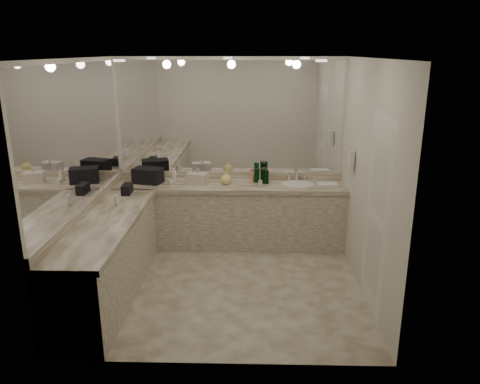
{
  "coord_description": "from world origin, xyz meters",
  "views": [
    {
      "loc": [
        0.31,
        -5.04,
        2.68
      ],
      "look_at": [
        0.17,
        0.4,
        1.03
      ],
      "focal_mm": 35.0,
      "sensor_mm": 36.0,
      "label": 1
    }
  ],
  "objects_px": {
    "cream_cosmetic_case": "(197,179)",
    "soap_bottle_a": "(174,175)",
    "wall_phone": "(351,161)",
    "hand_towel": "(327,185)",
    "black_toiletry_bag": "(148,175)",
    "sink": "(298,185)",
    "soap_bottle_c": "(226,177)",
    "soap_bottle_b": "(198,176)"
  },
  "relations": [
    {
      "from": "wall_phone",
      "to": "hand_towel",
      "type": "xyz_separation_m",
      "value": [
        -0.21,
        0.4,
        -0.43
      ]
    },
    {
      "from": "black_toiletry_bag",
      "to": "soap_bottle_c",
      "type": "distance_m",
      "value": 1.09
    },
    {
      "from": "black_toiletry_bag",
      "to": "soap_bottle_b",
      "type": "bearing_deg",
      "value": -0.69
    },
    {
      "from": "black_toiletry_bag",
      "to": "soap_bottle_b",
      "type": "xyz_separation_m",
      "value": [
        0.71,
        -0.01,
        -0.0
      ]
    },
    {
      "from": "cream_cosmetic_case",
      "to": "soap_bottle_a",
      "type": "height_order",
      "value": "soap_bottle_a"
    },
    {
      "from": "black_toiletry_bag",
      "to": "soap_bottle_c",
      "type": "bearing_deg",
      "value": -2.13
    },
    {
      "from": "cream_cosmetic_case",
      "to": "soap_bottle_b",
      "type": "bearing_deg",
      "value": 86.97
    },
    {
      "from": "sink",
      "to": "black_toiletry_bag",
      "type": "height_order",
      "value": "black_toiletry_bag"
    },
    {
      "from": "soap_bottle_a",
      "to": "sink",
      "type": "bearing_deg",
      "value": -3.05
    },
    {
      "from": "black_toiletry_bag",
      "to": "wall_phone",
      "type": "bearing_deg",
      "value": -11.03
    },
    {
      "from": "sink",
      "to": "black_toiletry_bag",
      "type": "relative_size",
      "value": 1.14
    },
    {
      "from": "cream_cosmetic_case",
      "to": "soap_bottle_c",
      "type": "distance_m",
      "value": 0.4
    },
    {
      "from": "black_toiletry_bag",
      "to": "soap_bottle_c",
      "type": "height_order",
      "value": "black_toiletry_bag"
    },
    {
      "from": "wall_phone",
      "to": "sink",
      "type": "bearing_deg",
      "value": 140.43
    },
    {
      "from": "soap_bottle_b",
      "to": "soap_bottle_c",
      "type": "xyz_separation_m",
      "value": [
        0.39,
        -0.03,
        -0.01
      ]
    },
    {
      "from": "soap_bottle_b",
      "to": "black_toiletry_bag",
      "type": "bearing_deg",
      "value": 179.31
    },
    {
      "from": "soap_bottle_a",
      "to": "soap_bottle_b",
      "type": "height_order",
      "value": "soap_bottle_b"
    },
    {
      "from": "cream_cosmetic_case",
      "to": "soap_bottle_b",
      "type": "xyz_separation_m",
      "value": [
        0.01,
        0.05,
        0.03
      ]
    },
    {
      "from": "black_toiletry_bag",
      "to": "hand_towel",
      "type": "relative_size",
      "value": 1.46
    },
    {
      "from": "cream_cosmetic_case",
      "to": "soap_bottle_c",
      "type": "relative_size",
      "value": 1.42
    },
    {
      "from": "sink",
      "to": "soap_bottle_a",
      "type": "height_order",
      "value": "soap_bottle_a"
    },
    {
      "from": "sink",
      "to": "soap_bottle_b",
      "type": "xyz_separation_m",
      "value": [
        -1.38,
        0.02,
        0.11
      ]
    },
    {
      "from": "soap_bottle_b",
      "to": "soap_bottle_c",
      "type": "relative_size",
      "value": 1.1
    },
    {
      "from": "sink",
      "to": "soap_bottle_c",
      "type": "relative_size",
      "value": 2.26
    },
    {
      "from": "black_toiletry_bag",
      "to": "soap_bottle_c",
      "type": "xyz_separation_m",
      "value": [
        1.09,
        -0.04,
        -0.01
      ]
    },
    {
      "from": "hand_towel",
      "to": "soap_bottle_c",
      "type": "height_order",
      "value": "soap_bottle_c"
    },
    {
      "from": "soap_bottle_a",
      "to": "black_toiletry_bag",
      "type": "bearing_deg",
      "value": -169.22
    },
    {
      "from": "sink",
      "to": "soap_bottle_c",
      "type": "bearing_deg",
      "value": -179.1
    },
    {
      "from": "hand_towel",
      "to": "soap_bottle_a",
      "type": "bearing_deg",
      "value": 174.93
    },
    {
      "from": "sink",
      "to": "wall_phone",
      "type": "relative_size",
      "value": 1.83
    },
    {
      "from": "sink",
      "to": "soap_bottle_b",
      "type": "bearing_deg",
      "value": 179.31
    },
    {
      "from": "sink",
      "to": "cream_cosmetic_case",
      "type": "relative_size",
      "value": 1.58
    },
    {
      "from": "wall_phone",
      "to": "soap_bottle_a",
      "type": "xyz_separation_m",
      "value": [
        -2.34,
        0.59,
        -0.35
      ]
    },
    {
      "from": "wall_phone",
      "to": "hand_towel",
      "type": "bearing_deg",
      "value": 117.8
    },
    {
      "from": "wall_phone",
      "to": "black_toiletry_bag",
      "type": "height_order",
      "value": "wall_phone"
    },
    {
      "from": "cream_cosmetic_case",
      "to": "soap_bottle_a",
      "type": "bearing_deg",
      "value": 172.33
    },
    {
      "from": "sink",
      "to": "hand_towel",
      "type": "relative_size",
      "value": 1.66
    },
    {
      "from": "sink",
      "to": "hand_towel",
      "type": "xyz_separation_m",
      "value": [
        0.39,
        -0.1,
        0.03
      ]
    },
    {
      "from": "soap_bottle_b",
      "to": "sink",
      "type": "bearing_deg",
      "value": -0.69
    },
    {
      "from": "hand_towel",
      "to": "black_toiletry_bag",
      "type": "bearing_deg",
      "value": 177.19
    },
    {
      "from": "sink",
      "to": "wall_phone",
      "type": "distance_m",
      "value": 0.91
    },
    {
      "from": "hand_towel",
      "to": "soap_bottle_c",
      "type": "distance_m",
      "value": 1.39
    }
  ]
}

